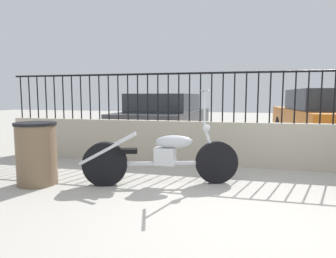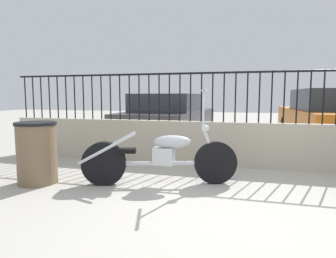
% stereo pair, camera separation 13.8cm
% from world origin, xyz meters
% --- Properties ---
extents(ground_plane, '(40.00, 40.00, 0.00)m').
position_xyz_m(ground_plane, '(0.00, 0.00, 0.00)').
color(ground_plane, '#ADA89E').
extents(low_wall, '(8.97, 0.18, 0.77)m').
position_xyz_m(low_wall, '(0.00, 2.34, 0.39)').
color(low_wall, '#B2A893').
rests_on(low_wall, ground_plane).
extents(fence_railing, '(8.97, 0.04, 0.87)m').
position_xyz_m(fence_railing, '(0.00, 2.34, 1.34)').
color(fence_railing, black).
rests_on(fence_railing, low_wall).
extents(motorcycle_silver, '(2.12, 0.85, 1.32)m').
position_xyz_m(motorcycle_silver, '(-1.12, 0.94, 0.38)').
color(motorcycle_silver, black).
rests_on(motorcycle_silver, ground_plane).
extents(trash_bin, '(0.56, 0.56, 0.86)m').
position_xyz_m(trash_bin, '(-2.71, 0.57, 0.43)').
color(trash_bin, brown).
rests_on(trash_bin, ground_plane).
extents(car_dark_grey, '(1.97, 4.41, 1.28)m').
position_xyz_m(car_dark_grey, '(-2.08, 5.34, 0.65)').
color(car_dark_grey, black).
rests_on(car_dark_grey, ground_plane).
extents(car_orange, '(2.04, 4.25, 1.38)m').
position_xyz_m(car_orange, '(2.00, 4.87, 0.70)').
color(car_orange, black).
rests_on(car_orange, ground_plane).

